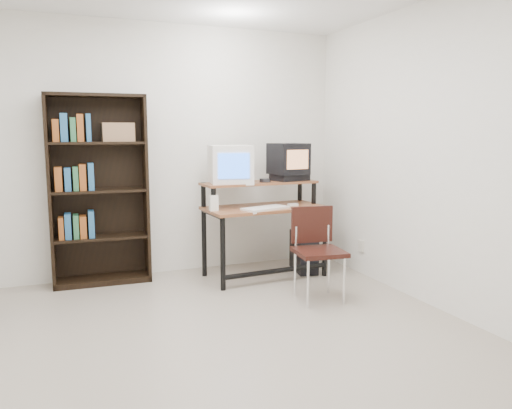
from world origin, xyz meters
name	(u,v)px	position (x,y,z in m)	size (l,w,h in m)	color
floor	(213,345)	(0.00, 0.00, -0.01)	(4.00, 4.00, 0.01)	#AFA291
back_wall	(156,151)	(0.00, 2.00, 1.30)	(4.00, 0.01, 2.60)	white
front_wall	(398,196)	(0.00, -2.00, 1.30)	(4.00, 0.01, 2.60)	white
right_wall	(445,156)	(2.00, 0.00, 1.30)	(0.01, 4.00, 2.60)	white
computer_desk	(264,211)	(1.00, 1.47, 0.69)	(1.26, 0.69, 0.98)	brown
crt_monitor	(230,165)	(0.68, 1.59, 1.17)	(0.47, 0.48, 0.39)	white
vcr	(290,178)	(1.35, 1.58, 1.01)	(0.36, 0.26, 0.08)	black
crt_tv	(288,159)	(1.33, 1.58, 1.21)	(0.39, 0.39, 0.33)	black
cd_spindle	(265,181)	(1.03, 1.51, 0.99)	(0.12, 0.12, 0.05)	#26262B
keyboard	(265,209)	(0.94, 1.29, 0.74)	(0.47, 0.21, 0.04)	white
mousepad	(294,207)	(1.31, 1.39, 0.72)	(0.22, 0.18, 0.01)	black
mouse	(293,205)	(1.30, 1.39, 0.74)	(0.10, 0.06, 0.03)	white
desk_speaker	(214,204)	(0.44, 1.39, 0.80)	(0.08, 0.07, 0.17)	white
pc_tower	(304,252)	(1.48, 1.48, 0.21)	(0.20, 0.45, 0.42)	black
school_chair	(316,243)	(1.17, 0.63, 0.51)	(0.46, 0.46, 0.83)	black
bookshelf	(99,188)	(-0.60, 1.86, 0.95)	(0.94, 0.34, 1.86)	black
wall_outlet	(361,246)	(1.99, 1.15, 0.30)	(0.02, 0.08, 0.12)	beige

